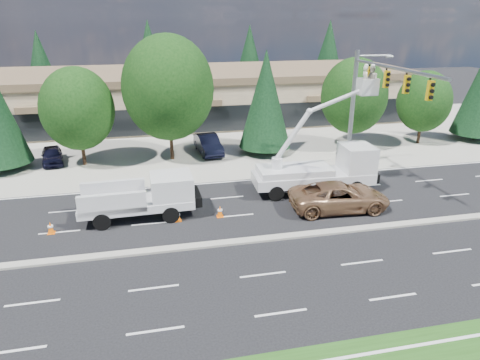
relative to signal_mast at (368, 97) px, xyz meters
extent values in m
plane|color=black|center=(-10.03, -7.04, -6.06)|extent=(140.00, 140.00, 0.00)
cube|color=#9A978C|center=(-10.03, 12.96, -6.05)|extent=(140.00, 22.00, 0.01)
cube|color=#9A978C|center=(-10.03, -7.04, -6.00)|extent=(120.00, 0.55, 0.12)
cube|color=tan|center=(-10.03, 22.96, -3.56)|extent=(50.00, 15.00, 5.00)
cube|color=brown|center=(-10.03, 22.96, -0.91)|extent=(50.40, 15.40, 0.70)
cube|color=black|center=(-10.03, 15.41, -4.56)|extent=(48.00, 0.12, 2.60)
cylinder|color=#332114|center=(-26.03, 7.96, -5.66)|extent=(0.26, 0.26, 0.80)
cylinder|color=#332114|center=(-20.03, 7.96, -4.80)|extent=(0.28, 0.28, 2.52)
ellipsoid|color=black|center=(-20.03, 7.96, -1.51)|extent=(5.59, 5.59, 6.43)
cylinder|color=#332114|center=(-13.03, 7.96, -4.42)|extent=(0.28, 0.28, 3.27)
ellipsoid|color=black|center=(-13.03, 7.96, -0.16)|extent=(7.26, 7.26, 8.34)
cylinder|color=#332114|center=(-5.03, 7.96, -5.66)|extent=(0.26, 0.26, 0.80)
cone|color=black|center=(-5.03, 7.96, -1.37)|extent=(4.44, 4.44, 8.10)
cylinder|color=#332114|center=(2.97, 7.96, -4.76)|extent=(0.28, 0.28, 2.59)
ellipsoid|color=black|center=(2.97, 7.96, -1.38)|extent=(5.76, 5.76, 6.62)
cylinder|color=#332114|center=(9.97, 7.96, -4.97)|extent=(0.28, 0.28, 2.17)
ellipsoid|color=black|center=(9.97, 7.96, -2.13)|extent=(4.83, 4.83, 5.56)
cylinder|color=#332114|center=(15.97, 7.96, -5.66)|extent=(0.26, 0.26, 0.80)
cylinder|color=#332114|center=(-28.03, 34.96, -5.66)|extent=(0.26, 0.26, 0.80)
cone|color=black|center=(-28.03, 34.96, -0.90)|extent=(4.87, 4.87, 8.90)
cylinder|color=#332114|center=(-14.03, 34.96, -5.66)|extent=(0.26, 0.26, 0.80)
cone|color=black|center=(-14.03, 34.96, -0.25)|extent=(5.49, 5.49, 10.03)
cylinder|color=#332114|center=(-0.03, 34.96, -5.66)|extent=(0.26, 0.26, 0.80)
cone|color=black|center=(-0.03, 34.96, -0.63)|extent=(5.13, 5.13, 9.37)
cylinder|color=#332114|center=(11.97, 34.96, -5.66)|extent=(0.26, 0.26, 0.80)
cone|color=black|center=(11.97, 34.96, -0.29)|extent=(5.45, 5.45, 9.96)
cylinder|color=gray|center=(-0.03, 2.16, -1.56)|extent=(0.32, 0.32, 9.00)
cylinder|color=gray|center=(-0.03, -2.84, 2.24)|extent=(0.20, 10.00, 0.20)
cylinder|color=gray|center=(1.27, 2.16, 2.54)|extent=(2.60, 0.12, 0.12)
cube|color=gold|center=(-0.03, 0.16, 1.49)|extent=(0.32, 0.22, 1.05)
cube|color=gold|center=(-0.03, -2.04, 1.49)|extent=(0.32, 0.22, 1.05)
cube|color=gold|center=(-0.03, -4.24, 1.49)|extent=(0.32, 0.22, 1.05)
cube|color=gold|center=(-0.03, -6.44, 1.49)|extent=(0.32, 0.22, 1.05)
cube|color=silver|center=(-15.75, -2.84, -5.13)|extent=(6.63, 2.59, 0.49)
cube|color=silver|center=(-13.67, -2.78, -4.36)|extent=(2.47, 2.42, 1.64)
cube|color=black|center=(-12.96, -2.76, -4.14)|extent=(0.15, 2.08, 1.09)
cube|color=silver|center=(-17.09, -1.84, -4.58)|extent=(3.73, 0.43, 1.20)
cube|color=silver|center=(-17.03, -3.92, -4.58)|extent=(3.73, 0.43, 1.20)
cube|color=silver|center=(-4.12, -1.15, -5.04)|extent=(8.20, 2.74, 0.71)
cube|color=silver|center=(-1.08, -1.27, -3.98)|extent=(2.12, 2.46, 2.03)
cube|color=black|center=(-0.32, -1.30, -3.83)|extent=(0.16, 2.03, 1.22)
cube|color=silver|center=(-5.44, -1.10, -4.49)|extent=(4.95, 2.52, 0.51)
cylinder|color=silver|center=(-6.65, -1.06, -3.93)|extent=(0.71, 0.71, 0.81)
cube|color=silver|center=(-0.85, -1.28, 0.97)|extent=(1.15, 0.95, 1.09)
imported|color=beige|center=(-1.08, -1.27, 1.38)|extent=(0.44, 0.65, 1.75)
imported|color=beige|center=(-0.63, -1.29, 1.38)|extent=(0.69, 0.87, 1.75)
ellipsoid|color=white|center=(-1.08, -1.27, 2.26)|extent=(0.26, 0.26, 0.18)
ellipsoid|color=white|center=(-0.63, -1.29, 2.26)|extent=(0.26, 0.26, 0.18)
cube|color=#FF6708|center=(-20.44, -3.86, -6.04)|extent=(0.40, 0.40, 0.03)
cone|color=#FF6708|center=(-20.44, -3.86, -5.71)|extent=(0.36, 0.36, 0.70)
cylinder|color=white|center=(-20.44, -3.86, -5.64)|extent=(0.29, 0.29, 0.10)
cube|color=#FF6708|center=(-13.46, -3.79, -6.04)|extent=(0.40, 0.40, 0.03)
cone|color=#FF6708|center=(-13.46, -3.79, -5.71)|extent=(0.36, 0.36, 0.70)
cylinder|color=white|center=(-13.46, -3.79, -5.64)|extent=(0.29, 0.29, 0.10)
cube|color=#FF6708|center=(-10.95, -3.75, -6.04)|extent=(0.40, 0.40, 0.03)
cone|color=#FF6708|center=(-10.95, -3.75, -5.71)|extent=(0.36, 0.36, 0.70)
cylinder|color=white|center=(-10.95, -3.75, -5.64)|extent=(0.29, 0.29, 0.10)
imported|color=#9A6E4A|center=(-3.58, -4.24, -5.20)|extent=(6.29, 3.19, 1.70)
imported|color=black|center=(-22.63, 8.96, -5.39)|extent=(2.32, 4.15, 1.33)
imported|color=black|center=(-9.83, 8.96, -5.25)|extent=(2.14, 5.01, 1.61)
camera|label=1|loc=(-14.63, -26.58, 5.20)|focal=32.00mm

